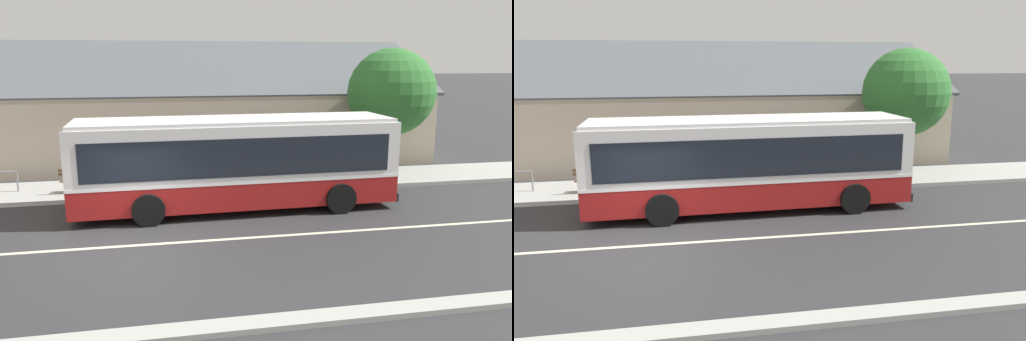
{
  "view_description": "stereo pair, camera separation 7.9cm",
  "coord_description": "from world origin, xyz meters",
  "views": [
    {
      "loc": [
        0.78,
        -13.09,
        4.92
      ],
      "look_at": [
        3.88,
        3.02,
        1.25
      ],
      "focal_mm": 35.0,
      "sensor_mm": 36.0,
      "label": 1
    },
    {
      "loc": [
        0.86,
        -13.1,
        4.92
      ],
      "look_at": [
        3.88,
        3.02,
        1.25
      ],
      "focal_mm": 35.0,
      "sensor_mm": 36.0,
      "label": 2
    }
  ],
  "objects": [
    {
      "name": "lane_divider_stripe",
      "position": [
        0.0,
        0.0,
        0.0
      ],
      "size": [
        60.0,
        0.16,
        0.01
      ],
      "primitive_type": "cube",
      "color": "beige",
      "rests_on": "ground"
    },
    {
      "name": "bench_down_street",
      "position": [
        1.78,
        6.01,
        0.57
      ],
      "size": [
        1.74,
        0.51,
        0.94
      ],
      "color": "brown",
      "rests_on": "sidewalk_far"
    },
    {
      "name": "community_building",
      "position": [
        -0.14,
        13.8,
        1.81
      ],
      "size": [
        28.1,
        10.93,
        6.88
      ],
      "color": "tan",
      "rests_on": "ground"
    },
    {
      "name": "sidewalk_far",
      "position": [
        0.0,
        6.0,
        0.07
      ],
      "size": [
        60.0,
        3.0,
        0.15
      ],
      "primitive_type": "cube",
      "color": "#9E9E99",
      "rests_on": "ground"
    },
    {
      "name": "street_tree_primary",
      "position": [
        10.36,
        6.63,
        3.55
      ],
      "size": [
        3.65,
        3.65,
        5.39
      ],
      "color": "#4C3828",
      "rests_on": "ground"
    },
    {
      "name": "curb_near",
      "position": [
        0.0,
        -4.75,
        0.06
      ],
      "size": [
        60.0,
        0.5,
        0.12
      ],
      "primitive_type": "cube",
      "color": "#9E9E99",
      "rests_on": "ground"
    },
    {
      "name": "transit_bus",
      "position": [
        3.19,
        2.9,
        1.64
      ],
      "size": [
        10.6,
        2.93,
        3.04
      ],
      "color": "maroon",
      "rests_on": "ground"
    },
    {
      "name": "bike_rack",
      "position": [
        -5.03,
        6.05,
        0.68
      ],
      "size": [
        1.16,
        0.06,
        0.78
      ],
      "color": "slate",
      "rests_on": "sidewalk_far"
    },
    {
      "name": "bench_by_building",
      "position": [
        -2.01,
        5.46,
        0.57
      ],
      "size": [
        1.74,
        0.51,
        0.94
      ],
      "color": "brown",
      "rests_on": "sidewalk_far"
    },
    {
      "name": "ground_plane",
      "position": [
        0.0,
        0.0,
        0.0
      ],
      "size": [
        300.0,
        300.0,
        0.0
      ],
      "primitive_type": "plane",
      "color": "#2D2D30"
    }
  ]
}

